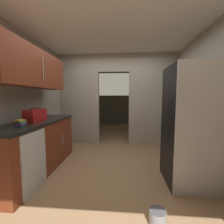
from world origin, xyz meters
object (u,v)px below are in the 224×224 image
(dishwasher, at_px, (35,162))
(book_stack, at_px, (20,123))
(boombox, at_px, (35,115))
(paint_can, at_px, (158,218))
(refrigerator, at_px, (190,126))

(dishwasher, relative_size, book_stack, 5.87)
(dishwasher, xyz_separation_m, book_stack, (-0.26, 0.10, 0.55))
(book_stack, bearing_deg, dishwasher, -20.95)
(dishwasher, distance_m, boombox, 0.84)
(boombox, height_order, paint_can, boombox)
(boombox, distance_m, paint_can, 2.36)
(boombox, bearing_deg, book_stack, -87.77)
(refrigerator, height_order, dishwasher, refrigerator)
(boombox, height_order, book_stack, boombox)
(boombox, xyz_separation_m, paint_can, (1.92, -0.97, -0.96))
(refrigerator, height_order, boombox, refrigerator)
(boombox, distance_m, book_stack, 0.42)
(dishwasher, bearing_deg, book_stack, 159.05)
(refrigerator, bearing_deg, paint_can, -127.48)
(boombox, bearing_deg, dishwasher, -61.71)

